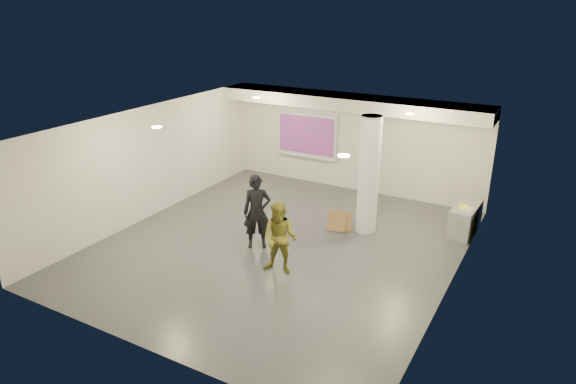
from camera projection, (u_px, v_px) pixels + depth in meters
The scene contains 20 objects.
floor at pixel (280, 245), 12.40m from camera, with size 8.00×9.00×0.01m, color #3A3C41.
ceiling at pixel (279, 124), 11.33m from camera, with size 8.00×9.00×0.01m, color white.
wall_back at pixel (354, 143), 15.53m from camera, with size 8.00×0.01×3.00m, color silver.
wall_front at pixel (138, 272), 8.19m from camera, with size 8.00×0.01×3.00m, color silver.
wall_left at pixel (150, 162), 13.69m from camera, with size 0.01×9.00×3.00m, color silver.
wall_right at pixel (456, 222), 10.03m from camera, with size 0.01×9.00×3.00m, color silver.
soffit_band at pixel (349, 102), 14.62m from camera, with size 8.00×1.10×0.36m, color silver.
downlight_nw at pixel (256, 98), 14.39m from camera, with size 0.22×0.22×0.02m, color #FFFA7E.
downlight_ne at pixel (410, 114), 12.37m from camera, with size 0.22×0.22×0.02m, color #FFFA7E.
downlight_sw at pixel (157, 127), 11.12m from camera, with size 0.22×0.22×0.02m, color #FFFA7E.
downlight_se at pixel (344, 156), 9.11m from camera, with size 0.22×0.22×0.02m, color #FFFA7E.
column at pixel (369, 176), 12.65m from camera, with size 0.52×0.52×3.00m, color white.
projection_screen at pixel (307, 136), 16.22m from camera, with size 2.10×0.13×1.42m.
credenza at pixel (465, 219), 12.93m from camera, with size 0.53×1.27×0.74m, color gray.
papers_stack at pixel (467, 209), 12.61m from camera, with size 0.24×0.31×0.02m, color white.
postit_pad at pixel (463, 207), 12.70m from camera, with size 0.22×0.30×0.03m, color #F7F634.
cardboard_back at pixel (342, 221), 13.09m from camera, with size 0.49×0.04×0.53m, color olive.
cardboard_front at pixel (337, 221), 13.11m from camera, with size 0.49×0.05×0.53m, color olive.
woman at pixel (257, 212), 12.03m from camera, with size 0.66×0.43×1.80m, color black.
man at pixel (280, 238), 10.93m from camera, with size 0.78×0.61×1.61m, color olive.
Camera 1 is at (5.62, -9.61, 5.60)m, focal length 32.00 mm.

